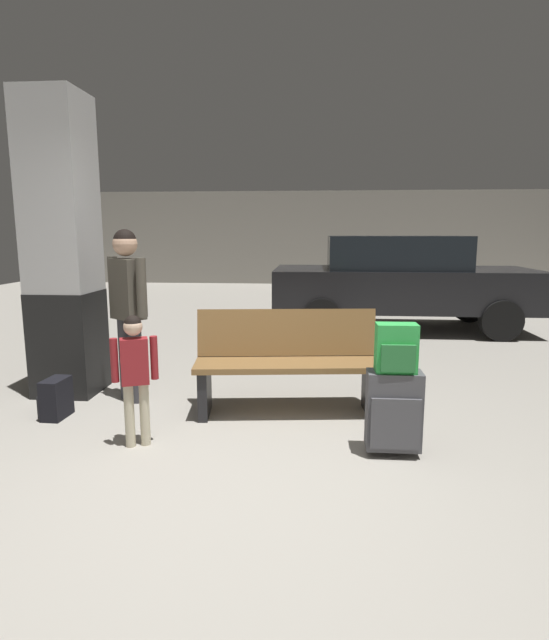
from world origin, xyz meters
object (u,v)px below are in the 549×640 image
Objects in this scene: bench at (288,362)px; suitcase at (394,411)px; backpack_bright at (396,349)px; adult at (128,297)px; child at (135,367)px; backpack_dark_floor at (56,399)px; parked_car_near at (400,280)px; structural_pillar at (63,250)px.

suitcase is at bearing -46.04° from bench.
adult is at bearing 156.20° from backpack_bright.
child is 1.12m from backpack_dark_floor.
suitcase is 0.15× the size of parked_car_near.
structural_pillar reaches higher than backpack_dark_floor.
backpack_dark_floor is (-0.48, -0.50, -0.82)m from adult.
structural_pillar is at bearing 132.24° from child.
suitcase is 2.57m from adult.
structural_pillar is 2.88× the size of child.
backpack_bright reaches higher than suitcase.
adult is at bearing -16.67° from structural_pillar.
backpack_bright is 0.21× the size of adult.
structural_pillar reaches higher than bench.
parked_car_near reaches higher than backpack_bright.
backpack_dark_floor is at bearing -129.35° from parked_car_near.
parked_car_near is (0.80, 4.84, 0.03)m from backpack_bright.
adult reaches higher than parked_car_near.
child is at bearing -179.85° from suitcase.
adult is (-0.41, 1.01, 0.38)m from child.
structural_pillar is 4.68× the size of suitcase.
child is at bearing -47.76° from structural_pillar.
suitcase is at bearing -23.79° from adult.
suitcase is 1.78× the size of backpack_bright.
structural_pillar is 8.31× the size of backpack_dark_floor.
parked_car_near is (0.80, 4.84, 0.48)m from suitcase.
parked_car_near is (2.66, 4.84, 0.20)m from child.
bench reaches higher than suitcase.
bench is (2.17, -0.38, -0.96)m from structural_pillar.
backpack_dark_floor is 5.64m from parked_car_near.
child is at bearing -179.86° from backpack_bright.
adult is at bearing 46.10° from backpack_dark_floor.
suitcase is at bearing -10.30° from backpack_dark_floor.
adult reaches higher than bench.
backpack_bright is 1.87m from child.
parked_car_near reaches higher than child.
child is at bearing -118.79° from parked_car_near.
child is 0.62× the size of adult.
child reaches higher than suitcase.
parked_car_near is at bearing 68.31° from bench.
adult reaches higher than backpack_dark_floor.
child reaches higher than backpack_dark_floor.
parked_car_near is at bearing 61.21° from child.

